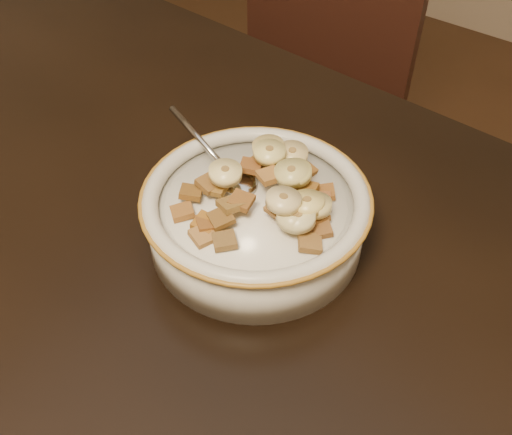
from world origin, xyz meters
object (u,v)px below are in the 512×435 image
Objects in this scene: table at (7,209)px; cereal_bowl at (256,221)px; chair at (279,142)px; spoon at (236,180)px.

cereal_bowl is (0.26, 0.12, 0.04)m from table.
cereal_bowl is at bearing -66.04° from chair.
chair reaches higher than cereal_bowl.
spoon is at bearing 32.42° from table.
spoon is at bearing -68.20° from chair.
chair is 0.69m from spoon.
table is 0.27m from spoon.
table is at bearing -92.56° from chair.
spoon reaches higher than table.
table is 6.75× the size of cereal_bowl.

